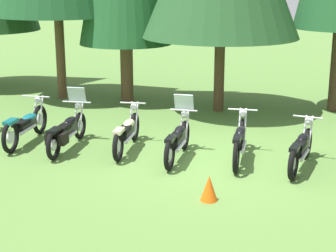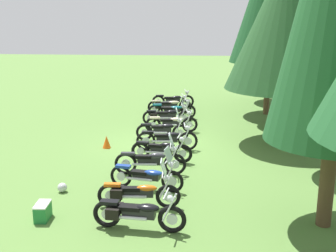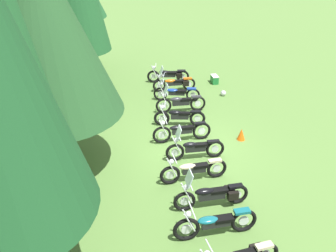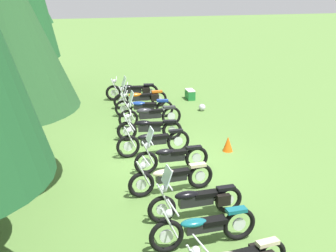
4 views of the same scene
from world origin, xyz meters
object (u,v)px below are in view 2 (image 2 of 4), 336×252
at_px(motorcycle_3, 167,115).
at_px(motorcycle_5, 163,130).
at_px(motorcycle_11, 137,213).
at_px(picnic_cooler, 43,211).
at_px(motorcycle_2, 172,110).
at_px(motorcycle_9, 147,175).
at_px(dropped_helmet, 62,187).
at_px(motorcycle_0, 173,100).
at_px(pine_tree_2, 283,1).
at_px(motorcycle_8, 151,161).
at_px(motorcycle_7, 162,150).
at_px(pine_tree_3, 287,18).
at_px(motorcycle_6, 167,139).
at_px(motorcycle_1, 169,105).
at_px(motorcycle_10, 138,192).
at_px(traffic_cone, 107,142).
at_px(motorcycle_4, 172,123).

bearing_deg(motorcycle_3, motorcycle_5, -93.65).
xyz_separation_m(motorcycle_11, picnic_cooler, (-0.34, -2.45, -0.22)).
height_order(motorcycle_2, motorcycle_9, motorcycle_9).
bearing_deg(dropped_helmet, motorcycle_2, 165.27).
distance_m(motorcycle_0, pine_tree_2, 8.00).
distance_m(motorcycle_8, motorcycle_11, 3.73).
relative_size(motorcycle_8, motorcycle_11, 1.01).
relative_size(motorcycle_7, dropped_helmet, 7.90).
bearing_deg(pine_tree_3, motorcycle_11, -30.32).
relative_size(motorcycle_5, motorcycle_11, 0.95).
height_order(motorcycle_3, motorcycle_6, motorcycle_3).
bearing_deg(motorcycle_1, motorcycle_9, -99.78).
relative_size(motorcycle_9, motorcycle_11, 0.98).
relative_size(motorcycle_9, picnic_cooler, 3.74).
xyz_separation_m(motorcycle_3, motorcycle_9, (7.90, 0.12, -0.01)).
bearing_deg(motorcycle_10, motorcycle_8, 85.75).
height_order(motorcycle_1, motorcycle_8, motorcycle_8).
xyz_separation_m(motorcycle_0, motorcycle_2, (2.70, 0.14, 0.01)).
bearing_deg(dropped_helmet, pine_tree_3, 128.80).
distance_m(motorcycle_1, motorcycle_9, 10.37).
bearing_deg(motorcycle_3, motorcycle_9, -94.81).
distance_m(motorcycle_6, motorcycle_7, 1.33).
relative_size(motorcycle_2, motorcycle_9, 1.06).
xyz_separation_m(motorcycle_0, motorcycle_8, (10.53, 0.07, 0.04)).
bearing_deg(motorcycle_5, motorcycle_9, -92.95).
bearing_deg(motorcycle_2, pine_tree_3, -45.34).
bearing_deg(motorcycle_5, traffic_cone, -153.45).
distance_m(motorcycle_6, traffic_cone, 2.39).
distance_m(motorcycle_0, motorcycle_10, 13.04).
xyz_separation_m(motorcycle_0, motorcycle_9, (11.79, 0.10, 0.01)).
bearing_deg(picnic_cooler, motorcycle_6, 156.49).
bearing_deg(motorcycle_6, motorcycle_3, 89.91).
height_order(motorcycle_3, motorcycle_4, motorcycle_3).
distance_m(motorcycle_0, motorcycle_11, 14.27).
bearing_deg(picnic_cooler, motorcycle_10, 111.23).
xyz_separation_m(motorcycle_1, motorcycle_6, (6.46, 0.48, 0.02)).
xyz_separation_m(pine_tree_2, traffic_cone, (4.38, -7.11, -5.36)).
height_order(motorcycle_11, dropped_helmet, motorcycle_11).
distance_m(motorcycle_1, motorcycle_2, 1.30).
bearing_deg(picnic_cooler, motorcycle_11, 81.99).
bearing_deg(motorcycle_10, traffic_cone, 108.18).
height_order(motorcycle_4, motorcycle_11, motorcycle_4).
distance_m(motorcycle_3, motorcycle_6, 4.02).
relative_size(motorcycle_3, motorcycle_8, 1.01).
relative_size(motorcycle_4, motorcycle_8, 1.00).
bearing_deg(motorcycle_1, motorcycle_10, -100.38).
bearing_deg(motorcycle_0, traffic_cone, -111.28).
bearing_deg(dropped_helmet, traffic_cone, 175.77).
height_order(motorcycle_0, motorcycle_6, motorcycle_6).
height_order(motorcycle_7, dropped_helmet, motorcycle_7).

